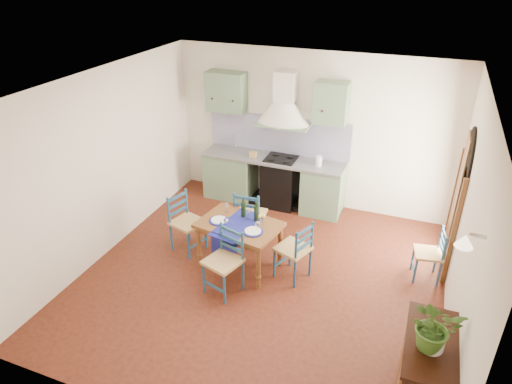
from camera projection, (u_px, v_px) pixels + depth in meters
floor at (261, 278)px, 6.64m from camera, size 5.00×5.00×0.00m
back_wall at (282, 150)px, 8.19m from camera, size 5.00×0.96×2.80m
right_wall at (465, 223)px, 5.45m from camera, size 0.26×5.00×2.80m
left_wall at (105, 164)px, 6.78m from camera, size 0.04×5.00×2.80m
ceiling at (263, 87)px, 5.33m from camera, size 5.00×5.00×0.01m
dining_table at (239, 229)px, 6.60m from camera, size 1.27×0.99×1.05m
chair_near at (225, 261)px, 6.18m from camera, size 0.56×0.56×0.95m
chair_far at (250, 216)px, 7.21m from camera, size 0.48×0.48×0.97m
chair_left at (186, 222)px, 7.07m from camera, size 0.55×0.55×0.95m
chair_right at (295, 250)px, 6.44m from camera, size 0.55×0.55×0.92m
chair_spare at (430, 254)px, 6.45m from camera, size 0.44×0.44×0.81m
sideboard at (425, 374)px, 4.51m from camera, size 0.50×1.05×0.94m
potted_plant at (435, 327)px, 4.14m from camera, size 0.57×0.54×0.51m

